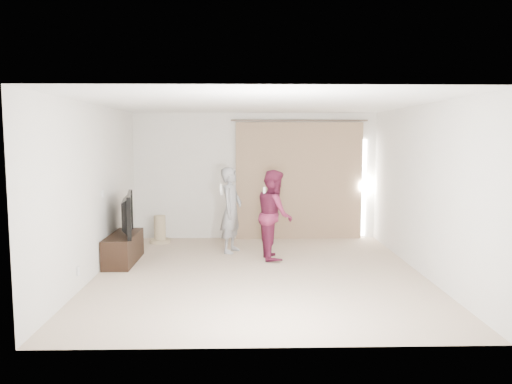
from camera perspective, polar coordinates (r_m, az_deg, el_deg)
The scene contains 10 objects.
floor at distance 7.83m, azimuth 0.38°, elevation -9.28°, with size 5.50×5.50×0.00m, color tan.
wall_back at distance 10.33m, azimuth -0.08°, elevation 1.84°, with size 5.00×0.04×2.60m, color silver.
wall_left at distance 7.92m, azimuth -18.02°, elevation 0.16°, with size 0.04×5.50×2.60m.
ceiling at distance 7.56m, azimuth 0.39°, elevation 10.07°, with size 5.00×5.50×0.01m, color white.
curtain at distance 10.33m, azimuth 5.00°, elevation 1.28°, with size 2.80×0.11×2.46m.
tv_console at distance 8.72m, azimuth -14.91°, elevation -6.25°, with size 0.43×1.25×0.48m, color black.
tv at distance 8.61m, azimuth -15.02°, elevation -2.44°, with size 1.20×0.16×0.69m, color black.
scratching_post at distance 10.17m, azimuth -10.92°, elevation -4.48°, with size 0.41×0.41×0.55m.
person_man at distance 9.10m, azimuth -2.84°, elevation -2.07°, with size 0.54×0.66×1.56m.
person_woman at distance 8.62m, azimuth 2.11°, elevation -2.57°, with size 0.66×0.81×1.55m.
Camera 1 is at (-0.23, -7.54, 2.11)m, focal length 35.00 mm.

